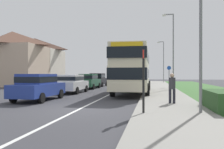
# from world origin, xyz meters

# --- Properties ---
(ground_plane) EXTENTS (120.00, 120.00, 0.00)m
(ground_plane) POSITION_xyz_m (0.00, 0.00, 0.00)
(ground_plane) COLOR #38383D
(lane_marking_centre) EXTENTS (0.14, 60.00, 0.01)m
(lane_marking_centre) POSITION_xyz_m (0.00, 8.00, 0.00)
(lane_marking_centre) COLOR silver
(lane_marking_centre) RESTS_ON ground_plane
(pavement_near_side) EXTENTS (3.20, 68.00, 0.12)m
(pavement_near_side) POSITION_xyz_m (4.20, 6.00, 0.06)
(pavement_near_side) COLOR gray
(pavement_near_side) RESTS_ON ground_plane
(roadside_hedge) EXTENTS (1.10, 3.15, 0.90)m
(roadside_hedge) POSITION_xyz_m (6.30, 0.44, 0.45)
(roadside_hedge) COLOR #2D5128
(roadside_hedge) RESTS_ON ground_plane
(double_decker_bus) EXTENTS (2.80, 9.86, 3.70)m
(double_decker_bus) POSITION_xyz_m (1.76, 9.08, 2.14)
(double_decker_bus) COLOR beige
(double_decker_bus) RESTS_ON ground_plane
(parked_car_blue) EXTENTS (1.91, 4.46, 1.64)m
(parked_car_blue) POSITION_xyz_m (-3.58, 3.12, 0.90)
(parked_car_blue) COLOR navy
(parked_car_blue) RESTS_ON ground_plane
(parked_car_white) EXTENTS (2.00, 4.36, 1.57)m
(parked_car_white) POSITION_xyz_m (-3.50, 8.90, 0.87)
(parked_car_white) COLOR silver
(parked_car_white) RESTS_ON ground_plane
(parked_car_dark_green) EXTENTS (1.87, 4.49, 1.63)m
(parked_car_dark_green) POSITION_xyz_m (-3.55, 14.72, 0.90)
(parked_car_dark_green) COLOR #19472D
(parked_car_dark_green) RESTS_ON ground_plane
(parked_car_black) EXTENTS (1.91, 4.57, 1.71)m
(parked_car_black) POSITION_xyz_m (-3.71, 19.87, 0.93)
(parked_car_black) COLOR black
(parked_car_black) RESTS_ON ground_plane
(pedestrian_at_stop) EXTENTS (0.34, 0.34, 1.67)m
(pedestrian_at_stop) POSITION_xyz_m (4.35, 2.07, 0.98)
(pedestrian_at_stop) COLOR #23232D
(pedestrian_at_stop) RESTS_ON ground_plane
(bus_stop_sign) EXTENTS (0.09, 0.52, 2.60)m
(bus_stop_sign) POSITION_xyz_m (3.00, -1.16, 1.54)
(bus_stop_sign) COLOR black
(bus_stop_sign) RESTS_ON ground_plane
(cycle_route_sign) EXTENTS (0.44, 0.08, 2.52)m
(cycle_route_sign) POSITION_xyz_m (5.18, 16.35, 1.43)
(cycle_route_sign) COLOR slate
(cycle_route_sign) RESTS_ON ground_plane
(street_lamp_near) EXTENTS (1.14, 0.20, 7.81)m
(street_lamp_near) POSITION_xyz_m (5.13, -0.64, 4.46)
(street_lamp_near) COLOR slate
(street_lamp_near) RESTS_ON ground_plane
(street_lamp_mid) EXTENTS (1.14, 0.20, 7.67)m
(street_lamp_mid) POSITION_xyz_m (5.32, 13.92, 4.39)
(street_lamp_mid) COLOR slate
(street_lamp_mid) RESTS_ON ground_plane
(street_lamp_far) EXTENTS (1.14, 0.20, 7.40)m
(street_lamp_far) POSITION_xyz_m (5.24, 32.51, 4.25)
(street_lamp_far) COLOR slate
(street_lamp_far) RESTS_ON ground_plane
(house_terrace_far_side) EXTENTS (7.91, 12.07, 7.27)m
(house_terrace_far_side) POSITION_xyz_m (-14.99, 21.24, 3.64)
(house_terrace_far_side) COLOR #C1A88E
(house_terrace_far_side) RESTS_ON ground_plane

